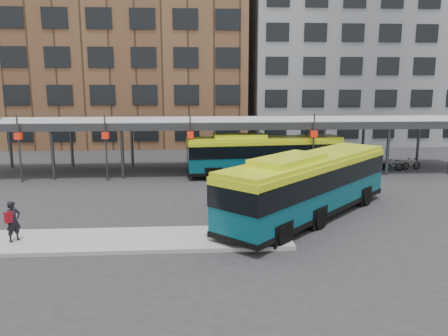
{
  "coord_description": "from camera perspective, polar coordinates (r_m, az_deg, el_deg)",
  "views": [
    {
      "loc": [
        -2.66,
        -21.52,
        6.8
      ],
      "look_at": [
        -0.91,
        4.72,
        1.8
      ],
      "focal_mm": 35.0,
      "sensor_mm": 36.0,
      "label": 1
    }
  ],
  "objects": [
    {
      "name": "bus_front",
      "position": [
        22.85,
        11.09,
        -2.02
      ],
      "size": [
        10.81,
        10.98,
        3.5
      ],
      "rotation": [
        0.0,
        0.0,
        0.8
      ],
      "color": "#074655",
      "rests_on": "ground"
    },
    {
      "name": "canopy",
      "position": [
        34.61,
        0.52,
        5.97
      ],
      "size": [
        40.0,
        6.53,
        4.8
      ],
      "color": "#999B9E",
      "rests_on": "ground"
    },
    {
      "name": "bus_rear",
      "position": [
        33.19,
        5.21,
        1.84
      ],
      "size": [
        11.85,
        3.58,
        3.22
      ],
      "rotation": [
        0.0,
        0.0,
        0.1
      ],
      "color": "#074655",
      "rests_on": "ground"
    },
    {
      "name": "ground",
      "position": [
        22.73,
        3.11,
        -6.66
      ],
      "size": [
        120.0,
        120.0,
        0.0
      ],
      "primitive_type": "plane",
      "color": "#28282B",
      "rests_on": "ground"
    },
    {
      "name": "bike_rack",
      "position": [
        37.59,
        20.25,
        0.39
      ],
      "size": [
        5.67,
        1.26,
        1.0
      ],
      "color": "slate",
      "rests_on": "ground"
    },
    {
      "name": "building_grey",
      "position": [
        56.77,
        15.84,
        13.61
      ],
      "size": [
        24.0,
        14.0,
        20.0
      ],
      "primitive_type": "cube",
      "color": "slate",
      "rests_on": "ground"
    },
    {
      "name": "pedestrian",
      "position": [
        20.86,
        -25.84,
        -6.26
      ],
      "size": [
        0.74,
        0.77,
        1.78
      ],
      "rotation": [
        0.0,
        0.0,
        0.89
      ],
      "color": "black",
      "rests_on": "boarding_island"
    },
    {
      "name": "building_brick",
      "position": [
        54.18,
        -12.0,
        14.99
      ],
      "size": [
        26.0,
        14.0,
        22.0
      ],
      "primitive_type": "cube",
      "color": "brown",
      "rests_on": "ground"
    },
    {
      "name": "boarding_island",
      "position": [
        19.9,
        -11.93,
        -9.18
      ],
      "size": [
        14.0,
        3.0,
        0.18
      ],
      "primitive_type": "cube",
      "color": "gray",
      "rests_on": "ground"
    }
  ]
}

